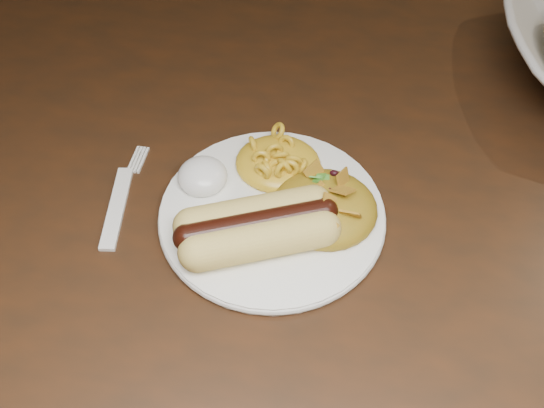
# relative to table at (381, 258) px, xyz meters

# --- Properties ---
(table) EXTENTS (1.60, 0.90, 0.75)m
(table) POSITION_rel_table_xyz_m (0.00, 0.00, 0.00)
(table) COLOR black
(table) RESTS_ON floor
(plate) EXTENTS (0.22, 0.22, 0.01)m
(plate) POSITION_rel_table_xyz_m (-0.11, -0.04, 0.10)
(plate) COLOR white
(plate) RESTS_ON table
(hotdog) EXTENTS (0.12, 0.11, 0.03)m
(hotdog) POSITION_rel_table_xyz_m (-0.12, -0.07, 0.12)
(hotdog) COLOR #F6D55E
(hotdog) RESTS_ON plate
(mac_and_cheese) EXTENTS (0.10, 0.09, 0.03)m
(mac_and_cheese) POSITION_rel_table_xyz_m (-0.12, 0.02, 0.12)
(mac_and_cheese) COLOR gold
(mac_and_cheese) RESTS_ON plate
(sour_cream) EXTENTS (0.06, 0.06, 0.03)m
(sour_cream) POSITION_rel_table_xyz_m (-0.19, -0.01, 0.12)
(sour_cream) COLOR white
(sour_cream) RESTS_ON plate
(taco_salad) EXTENTS (0.10, 0.09, 0.04)m
(taco_salad) POSITION_rel_table_xyz_m (-0.06, -0.03, 0.12)
(taco_salad) COLOR orange
(taco_salad) RESTS_ON plate
(fork) EXTENTS (0.04, 0.15, 0.00)m
(fork) POSITION_rel_table_xyz_m (-0.26, -0.05, 0.09)
(fork) COLOR white
(fork) RESTS_ON table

